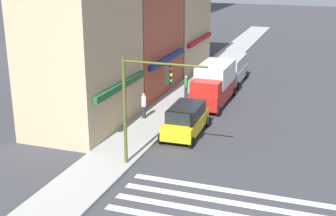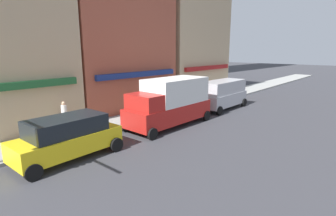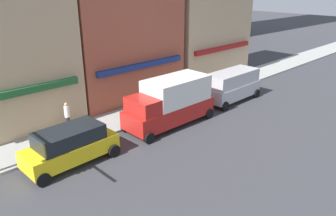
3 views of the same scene
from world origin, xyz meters
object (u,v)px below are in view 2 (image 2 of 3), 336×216
Objects in this scene: suv_yellow at (68,137)px; box_truck_red at (170,102)px; pedestrian_green_top at (150,103)px; pedestrian_white_shirt at (65,116)px; van_silver at (222,93)px.

suv_yellow is 0.76× the size of box_truck_red.
pedestrian_green_top and pedestrian_white_shirt have the same top height.
van_silver is at bearing -1.55° from suv_yellow.
suv_yellow is 2.68× the size of pedestrian_green_top.
pedestrian_green_top is 5.92m from pedestrian_white_shirt.
pedestrian_green_top is (-6.15, 2.34, -0.21)m from van_silver.
pedestrian_white_shirt is (1.74, 3.57, 0.04)m from suv_yellow.
box_truck_red is (7.06, -0.00, 0.56)m from suv_yellow.
suv_yellow is at bearing -179.75° from van_silver.
box_truck_red reaches higher than pedestrian_white_shirt.
van_silver is (13.68, -0.00, 0.25)m from suv_yellow.
suv_yellow is at bearing -48.33° from pedestrian_white_shirt.
box_truck_red reaches higher than suv_yellow.
pedestrian_white_shirt is (-5.32, 3.57, -0.51)m from box_truck_red.
van_silver is 2.83× the size of pedestrian_white_shirt.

